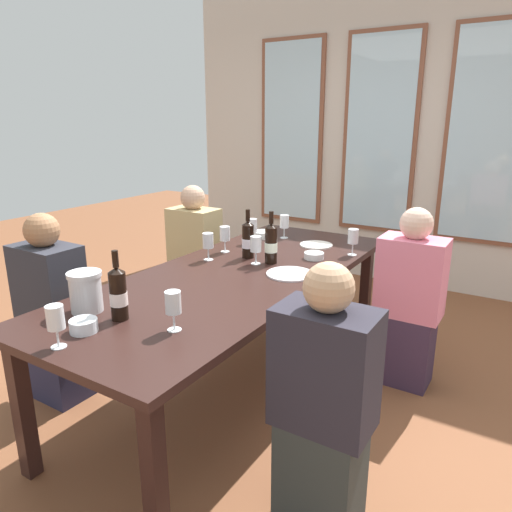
{
  "coord_description": "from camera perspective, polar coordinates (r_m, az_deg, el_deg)",
  "views": [
    {
      "loc": [
        1.47,
        -2.15,
        1.6
      ],
      "look_at": [
        0.0,
        0.21,
        0.79
      ],
      "focal_mm": 33.27,
      "sensor_mm": 36.0,
      "label": 1
    }
  ],
  "objects": [
    {
      "name": "wine_bottle_1",
      "position": [
        3.01,
        -0.98,
        2.0
      ],
      "size": [
        0.08,
        0.08,
        0.31
      ],
      "color": "black",
      "rests_on": "dining_table"
    },
    {
      "name": "tasting_bowl_1",
      "position": [
        2.13,
        -20.02,
        -7.88
      ],
      "size": [
        0.12,
        0.12,
        0.05
      ],
      "primitive_type": "cylinder",
      "color": "white",
      "rests_on": "dining_table"
    },
    {
      "name": "wine_glass_3",
      "position": [
        2.01,
        -9.93,
        -5.76
      ],
      "size": [
        0.07,
        0.07,
        0.17
      ],
      "color": "white",
      "rests_on": "dining_table"
    },
    {
      "name": "seated_person_3",
      "position": [
        3.02,
        17.9,
        -5.39
      ],
      "size": [
        0.38,
        0.24,
        1.11
      ],
      "color": "#3A273E",
      "rests_on": "ground"
    },
    {
      "name": "wine_glass_4",
      "position": [
        2.87,
        0.02,
        1.35
      ],
      "size": [
        0.07,
        0.07,
        0.17
      ],
      "color": "white",
      "rests_on": "dining_table"
    },
    {
      "name": "wine_glass_2",
      "position": [
        3.38,
        -0.45,
        3.55
      ],
      "size": [
        0.07,
        0.07,
        0.17
      ],
      "color": "white",
      "rests_on": "dining_table"
    },
    {
      "name": "ground_plane",
      "position": [
        3.05,
        -2.18,
        -15.36
      ],
      "size": [
        12.0,
        12.0,
        0.0
      ],
      "primitive_type": "plane",
      "color": "brown"
    },
    {
      "name": "wine_glass_6",
      "position": [
        3.51,
        3.43,
        4.02
      ],
      "size": [
        0.07,
        0.07,
        0.17
      ],
      "color": "white",
      "rests_on": "dining_table"
    },
    {
      "name": "seated_person_1",
      "position": [
        1.95,
        8.09,
        -17.45
      ],
      "size": [
        0.38,
        0.24,
        1.11
      ],
      "color": "#303736",
      "rests_on": "ground"
    },
    {
      "name": "dining_table",
      "position": [
        2.76,
        -2.33,
        -3.36
      ],
      "size": [
        0.99,
        2.45,
        0.74
      ],
      "color": "black",
      "rests_on": "ground"
    },
    {
      "name": "tasting_bowl_0",
      "position": [
        3.54,
        0.77,
        2.61
      ],
      "size": [
        0.15,
        0.15,
        0.05
      ],
      "primitive_type": "cylinder",
      "color": "white",
      "rests_on": "dining_table"
    },
    {
      "name": "metal_pitcher",
      "position": [
        2.31,
        -19.79,
        -4.04
      ],
      "size": [
        0.16,
        0.16,
        0.19
      ],
      "color": "silver",
      "rests_on": "dining_table"
    },
    {
      "name": "wine_bottle_2",
      "position": [
        2.17,
        -16.23,
        -4.34
      ],
      "size": [
        0.08,
        0.08,
        0.32
      ],
      "color": "black",
      "rests_on": "dining_table"
    },
    {
      "name": "tasting_bowl_2",
      "position": [
        3.03,
        6.99,
        0.04
      ],
      "size": [
        0.13,
        0.13,
        0.04
      ],
      "primitive_type": "cylinder",
      "color": "white",
      "rests_on": "dining_table"
    },
    {
      "name": "seated_person_2",
      "position": [
        3.79,
        -7.34,
        -0.35
      ],
      "size": [
        0.38,
        0.24,
        1.11
      ],
      "color": "#212640",
      "rests_on": "ground"
    },
    {
      "name": "wine_glass_5",
      "position": [
        3.12,
        11.61,
        2.25
      ],
      "size": [
        0.07,
        0.07,
        0.17
      ],
      "color": "white",
      "rests_on": "dining_table"
    },
    {
      "name": "wine_glass_1",
      "position": [
        2.97,
        -5.79,
        1.68
      ],
      "size": [
        0.07,
        0.07,
        0.17
      ],
      "color": "white",
      "rests_on": "dining_table"
    },
    {
      "name": "white_plate_1",
      "position": [
        3.35,
        7.24,
        1.33
      ],
      "size": [
        0.23,
        0.23,
        0.01
      ],
      "primitive_type": "cylinder",
      "color": "white",
      "rests_on": "dining_table"
    },
    {
      "name": "back_wall_with_windows",
      "position": [
        4.87,
        14.76,
        13.99
      ],
      "size": [
        4.19,
        0.1,
        2.9
      ],
      "color": "beige",
      "rests_on": "ground"
    },
    {
      "name": "wine_bottle_0",
      "position": [
        2.89,
        1.82,
        1.52
      ],
      "size": [
        0.08,
        0.08,
        0.32
      ],
      "color": "black",
      "rests_on": "dining_table"
    },
    {
      "name": "white_plate_0",
      "position": [
        2.71,
        4.12,
        -2.16
      ],
      "size": [
        0.27,
        0.27,
        0.01
      ],
      "primitive_type": "cylinder",
      "color": "white",
      "rests_on": "dining_table"
    },
    {
      "name": "seated_person_0",
      "position": [
        2.96,
        -23.27,
        -6.39
      ],
      "size": [
        0.38,
        0.24,
        1.11
      ],
      "color": "#282842",
      "rests_on": "ground"
    },
    {
      "name": "wine_glass_0",
      "position": [
        3.14,
        -3.77,
        2.63
      ],
      "size": [
        0.07,
        0.07,
        0.17
      ],
      "color": "white",
      "rests_on": "dining_table"
    },
    {
      "name": "wine_glass_7",
      "position": [
        1.99,
        -22.99,
        -6.94
      ],
      "size": [
        0.07,
        0.07,
        0.17
      ],
      "color": "white",
      "rests_on": "dining_table"
    }
  ]
}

